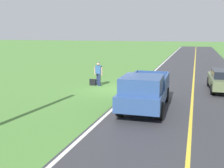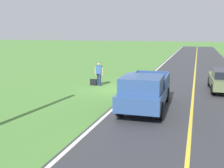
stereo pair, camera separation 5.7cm
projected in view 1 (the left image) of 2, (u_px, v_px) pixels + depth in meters
The scene contains 7 objects.
ground_plane at pixel (117, 89), 18.34m from camera, with size 200.00×200.00×0.00m, color #4C7F38.
road_surface at pixel (193, 94), 16.91m from camera, with size 7.98×120.00×0.00m, color #333338.
lane_edge_line at pixel (133, 90), 18.01m from camera, with size 0.16×117.60×0.00m, color silver.
lane_centre_line at pixel (193, 94), 16.90m from camera, with size 0.14×117.60×0.00m, color gold.
hitchhiker_walking at pixel (99, 72), 19.55m from camera, with size 0.62×0.51×1.75m.
suitcase_carried at pixel (93, 82), 19.74m from camera, with size 0.20×0.46×0.46m, color black.
pickup_truck_passing at pixel (145, 90), 13.45m from camera, with size 2.20×5.45×1.82m.
Camera 1 is at (-5.00, 17.24, 3.82)m, focal length 43.40 mm.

